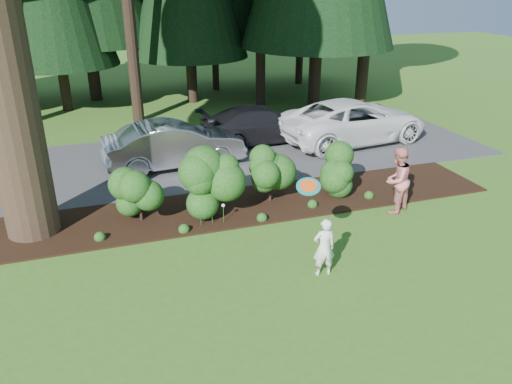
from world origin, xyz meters
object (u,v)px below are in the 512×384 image
at_px(car_silver_wagon, 174,144).
at_px(car_dark_suv, 261,124).
at_px(child, 324,247).
at_px(adult, 397,180).
at_px(frisbee, 308,186).
at_px(car_white_suv, 354,121).

distance_m(car_silver_wagon, car_dark_suv, 3.96).
distance_m(car_silver_wagon, child, 7.76).
bearing_deg(adult, frisbee, 2.28).
bearing_deg(adult, car_silver_wagon, -73.23).
relative_size(car_silver_wagon, car_dark_suv, 0.97).
xyz_separation_m(car_dark_suv, adult, (1.44, -6.92, 0.19)).
bearing_deg(child, car_dark_suv, -95.86).
height_order(car_dark_suv, adult, adult).
height_order(car_silver_wagon, car_dark_suv, car_silver_wagon).
relative_size(car_silver_wagon, child, 3.49).
bearing_deg(child, adult, -139.86).
relative_size(car_silver_wagon, adult, 2.53).
relative_size(car_dark_suv, adult, 2.61).
distance_m(car_dark_suv, adult, 7.07).
height_order(car_silver_wagon, child, car_silver_wagon).
xyz_separation_m(car_silver_wagon, car_dark_suv, (3.61, 1.64, -0.07)).
relative_size(car_dark_suv, child, 3.60).
relative_size(car_white_suv, child, 4.41).
bearing_deg(car_white_suv, car_dark_suv, 64.41).
xyz_separation_m(child, frisbee, (-0.28, 0.32, 1.30)).
bearing_deg(adult, child, 8.36).
bearing_deg(car_dark_suv, child, 164.99).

